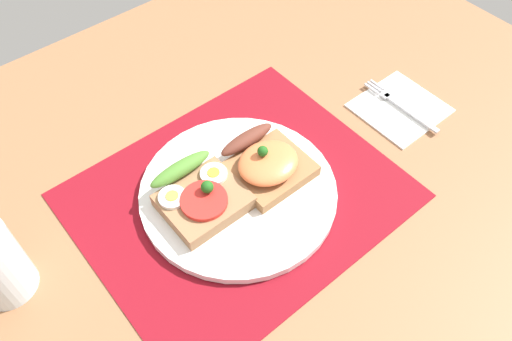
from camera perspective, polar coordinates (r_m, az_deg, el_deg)
ground_plane at (r=68.84cm, az=-1.93°, el=-3.58°), size 120.00×90.00×3.20cm
placemat at (r=67.41cm, az=-1.97°, el=-2.74°), size 39.96×33.35×0.30cm
plate at (r=66.83cm, az=-1.98°, el=-2.38°), size 25.69×25.69×1.12cm
sandwich_egg_tomato at (r=64.34cm, az=-6.27°, el=-2.78°), size 10.12×10.25×4.18cm
sandwich_salmon at (r=66.64cm, az=1.20°, el=0.83°), size 9.98×10.38×5.26cm
napkin at (r=80.68cm, az=15.73°, el=6.79°), size 12.07×11.50×0.60cm
fork at (r=80.45cm, az=15.62°, el=7.13°), size 1.62×13.63×0.32cm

